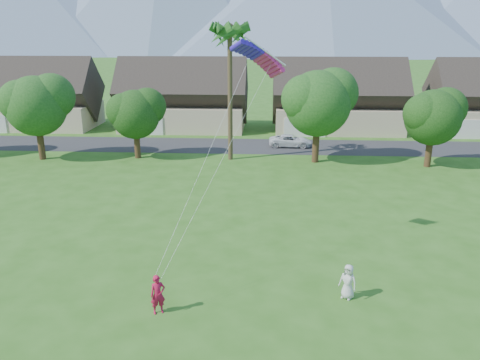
# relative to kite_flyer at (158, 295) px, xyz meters

# --- Properties ---
(ground) EXTENTS (500.00, 500.00, 0.00)m
(ground) POSITION_rel_kite_flyer_xyz_m (3.11, -2.70, -0.89)
(ground) COLOR #2D6019
(ground) RESTS_ON ground
(street) EXTENTS (90.00, 7.00, 0.01)m
(street) POSITION_rel_kite_flyer_xyz_m (3.11, 31.30, -0.88)
(street) COLOR #2D2D30
(street) RESTS_ON ground
(kite_flyer) EXTENTS (0.77, 0.66, 1.78)m
(kite_flyer) POSITION_rel_kite_flyer_xyz_m (0.00, 0.00, 0.00)
(kite_flyer) COLOR #AF1438
(kite_flyer) RESTS_ON ground
(watcher) EXTENTS (0.97, 0.89, 1.66)m
(watcher) POSITION_rel_kite_flyer_xyz_m (8.35, 1.68, -0.06)
(watcher) COLOR silver
(watcher) RESTS_ON ground
(parked_car) EXTENTS (4.61, 2.27, 1.26)m
(parked_car) POSITION_rel_kite_flyer_xyz_m (7.07, 31.30, -0.26)
(parked_car) COLOR white
(parked_car) RESTS_ON ground
(houses_row) EXTENTS (72.75, 8.19, 8.86)m
(houses_row) POSITION_rel_kite_flyer_xyz_m (3.60, 40.30, 2.55)
(houses_row) COLOR beige
(houses_row) RESTS_ON ground
(tree_row) EXTENTS (62.27, 6.67, 8.45)m
(tree_row) POSITION_rel_kite_flyer_xyz_m (1.97, 25.22, 4.00)
(tree_row) COLOR #47301C
(tree_row) RESTS_ON ground
(fan_palm) EXTENTS (3.00, 3.00, 13.80)m
(fan_palm) POSITION_rel_kite_flyer_xyz_m (1.11, 25.80, 10.91)
(fan_palm) COLOR #4C3D26
(fan_palm) RESTS_ON ground
(parafoil_kite) EXTENTS (3.02, 1.47, 0.50)m
(parafoil_kite) POSITION_rel_kite_flyer_xyz_m (4.10, 6.52, 9.64)
(parafoil_kite) COLOR #3017B2
(parafoil_kite) RESTS_ON ground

